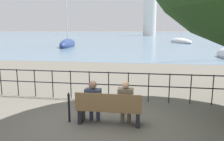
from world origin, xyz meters
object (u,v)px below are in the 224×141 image
object	(u,v)px
seated_person_left	(93,99)
harbor_lighthouse	(150,11)
park_bench	(109,109)
seated_person_right	(126,101)
sailboat_0	(68,44)
sailboat_1	(180,41)
closed_umbrella	(69,105)

from	to	relation	value
seated_person_left	harbor_lighthouse	size ratio (longest dim) A/B	0.05
park_bench	harbor_lighthouse	world-z (taller)	harbor_lighthouse
seated_person_right	sailboat_0	bearing A→B (deg)	113.01
seated_person_left	park_bench	bearing A→B (deg)	-10.03
park_bench	sailboat_1	world-z (taller)	sailboat_1
seated_person_left	sailboat_0	bearing A→B (deg)	111.41
seated_person_left	sailboat_1	bearing A→B (deg)	78.39
park_bench	closed_umbrella	bearing A→B (deg)	-179.41
seated_person_left	harbor_lighthouse	distance (m)	98.70
seated_person_left	sailboat_0	size ratio (longest dim) A/B	0.10
park_bench	harbor_lighthouse	size ratio (longest dim) A/B	0.07
seated_person_left	sailboat_1	world-z (taller)	sailboat_1
closed_umbrella	sailboat_1	distance (m)	41.37
closed_umbrella	sailboat_0	xyz separation A→B (m)	(-9.90, 27.04, -0.09)
seated_person_right	harbor_lighthouse	xyz separation A→B (m)	(1.94, 98.12, 10.27)
closed_umbrella	harbor_lighthouse	size ratio (longest dim) A/B	0.04
sailboat_1	harbor_lighthouse	distance (m)	59.05
harbor_lighthouse	seated_person_left	bearing A→B (deg)	-91.64
seated_person_left	closed_umbrella	world-z (taller)	seated_person_left
closed_umbrella	sailboat_1	size ratio (longest dim) A/B	0.10
seated_person_left	sailboat_1	distance (m)	41.15
seated_person_right	sailboat_0	size ratio (longest dim) A/B	0.10
sailboat_1	seated_person_left	bearing A→B (deg)	-118.65
seated_person_left	sailboat_1	xyz separation A→B (m)	(8.28, 40.30, -0.36)
seated_person_left	closed_umbrella	distance (m)	0.70
harbor_lighthouse	sailboat_1	bearing A→B (deg)	-84.60
sailboat_0	sailboat_1	world-z (taller)	sailboat_0
seated_person_right	sailboat_1	distance (m)	40.98
sailboat_0	harbor_lighthouse	xyz separation A→B (m)	(13.38, 71.17, 10.54)
sailboat_0	park_bench	bearing A→B (deg)	-77.23
closed_umbrella	harbor_lighthouse	distance (m)	98.83
seated_person_left	seated_person_right	world-z (taller)	seated_person_right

